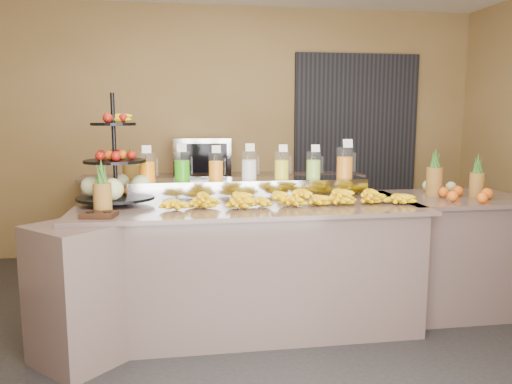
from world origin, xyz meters
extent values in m
plane|color=black|center=(0.00, 0.00, 0.00)|extent=(6.00, 6.00, 0.00)
cube|color=olive|center=(0.00, 2.51, 1.40)|extent=(6.00, 0.02, 2.80)
cube|color=black|center=(1.60, 2.46, 1.20)|extent=(1.50, 0.06, 2.20)
cube|color=gray|center=(0.00, 0.30, 0.45)|extent=(2.40, 0.90, 0.90)
cube|color=gray|center=(0.00, 0.30, 0.92)|extent=(2.50, 1.00, 0.03)
cube|color=gray|center=(-1.15, -0.10, 0.45)|extent=(0.71, 0.71, 0.90)
cube|color=gray|center=(1.70, 0.40, 0.45)|extent=(1.00, 0.80, 0.90)
cube|color=gray|center=(1.70, 0.40, 0.92)|extent=(1.08, 0.88, 0.03)
cube|color=gray|center=(0.00, 2.25, 0.45)|extent=(3.00, 0.50, 0.90)
cube|color=gray|center=(0.00, 2.25, 0.92)|extent=(3.10, 0.55, 0.03)
cube|color=gray|center=(0.04, 0.58, 1.01)|extent=(1.85, 0.30, 0.15)
cylinder|color=silver|center=(-0.74, 0.58, 1.19)|extent=(0.12, 0.12, 0.22)
cylinder|color=orange|center=(-0.74, 0.58, 1.15)|extent=(0.11, 0.11, 0.15)
cylinder|color=gray|center=(-0.75, 0.59, 1.24)|extent=(0.01, 0.01, 0.25)
cube|color=white|center=(-0.74, 0.53, 1.33)|extent=(0.07, 0.02, 0.06)
cylinder|color=silver|center=(-0.48, 0.58, 1.19)|extent=(0.12, 0.12, 0.22)
cylinder|color=#229804|center=(-0.48, 0.58, 1.16)|extent=(0.11, 0.11, 0.15)
cylinder|color=gray|center=(-0.49, 0.59, 1.24)|extent=(0.01, 0.01, 0.26)
cube|color=white|center=(-0.48, 0.52, 1.33)|extent=(0.07, 0.02, 0.06)
cylinder|color=silver|center=(-0.22, 0.58, 1.19)|extent=(0.12, 0.12, 0.21)
cylinder|color=orange|center=(-0.22, 0.58, 1.15)|extent=(0.11, 0.11, 0.14)
cylinder|color=gray|center=(-0.23, 0.59, 1.23)|extent=(0.01, 0.01, 0.25)
cube|color=white|center=(-0.22, 0.53, 1.32)|extent=(0.07, 0.02, 0.06)
cylinder|color=silver|center=(0.04, 0.58, 1.19)|extent=(0.12, 0.12, 0.22)
cylinder|color=silver|center=(0.04, 0.58, 1.16)|extent=(0.11, 0.11, 0.15)
cylinder|color=gray|center=(0.03, 0.59, 1.24)|extent=(0.01, 0.01, 0.26)
cube|color=white|center=(0.04, 0.52, 1.33)|extent=(0.07, 0.02, 0.06)
cylinder|color=silver|center=(0.30, 0.58, 1.19)|extent=(0.12, 0.12, 0.21)
cylinder|color=gold|center=(0.30, 0.58, 1.15)|extent=(0.11, 0.11, 0.15)
cylinder|color=gray|center=(0.29, 0.59, 1.24)|extent=(0.01, 0.01, 0.25)
cube|color=white|center=(0.30, 0.53, 1.32)|extent=(0.07, 0.02, 0.06)
cylinder|color=silver|center=(0.56, 0.58, 1.19)|extent=(0.12, 0.12, 0.21)
cylinder|color=#86B93C|center=(0.56, 0.58, 1.15)|extent=(0.11, 0.11, 0.14)
cylinder|color=gray|center=(0.55, 0.59, 1.23)|extent=(0.01, 0.01, 0.25)
cube|color=white|center=(0.56, 0.53, 1.32)|extent=(0.07, 0.02, 0.06)
cylinder|color=silver|center=(0.82, 0.58, 1.20)|extent=(0.13, 0.13, 0.24)
cylinder|color=#CB6D11|center=(0.82, 0.58, 1.16)|extent=(0.12, 0.12, 0.17)
cylinder|color=gray|center=(0.81, 0.59, 1.26)|extent=(0.01, 0.01, 0.29)
cube|color=white|center=(0.82, 0.52, 1.36)|extent=(0.08, 0.02, 0.07)
ellipsoid|color=yellow|center=(-0.52, 0.21, 0.98)|extent=(0.22, 0.16, 0.09)
ellipsoid|color=yellow|center=(-0.32, 0.21, 0.98)|extent=(0.22, 0.16, 0.09)
ellipsoid|color=yellow|center=(-0.12, 0.21, 0.98)|extent=(0.22, 0.16, 0.09)
ellipsoid|color=yellow|center=(0.08, 0.21, 0.98)|extent=(0.22, 0.16, 0.09)
ellipsoid|color=yellow|center=(0.28, 0.21, 0.98)|extent=(0.22, 0.16, 0.09)
ellipsoid|color=yellow|center=(0.48, 0.21, 0.98)|extent=(0.22, 0.16, 0.09)
ellipsoid|color=yellow|center=(0.68, 0.21, 0.98)|extent=(0.22, 0.16, 0.09)
ellipsoid|color=yellow|center=(0.88, 0.21, 0.98)|extent=(0.22, 0.16, 0.09)
ellipsoid|color=yellow|center=(1.08, 0.21, 0.98)|extent=(0.22, 0.16, 0.09)
ellipsoid|color=yellow|center=(-0.36, 0.21, 1.04)|extent=(0.18, 0.15, 0.08)
ellipsoid|color=yellow|center=(-0.11, 0.21, 1.04)|extent=(0.18, 0.15, 0.08)
ellipsoid|color=yellow|center=(0.15, 0.21, 1.04)|extent=(0.18, 0.15, 0.08)
ellipsoid|color=yellow|center=(0.41, 0.21, 1.04)|extent=(0.18, 0.15, 0.08)
ellipsoid|color=yellow|center=(0.66, 0.21, 1.04)|extent=(0.18, 0.15, 0.08)
ellipsoid|color=yellow|center=(0.92, 0.21, 1.04)|extent=(0.18, 0.15, 0.08)
cylinder|color=black|center=(-0.96, 0.48, 1.33)|extent=(0.03, 0.03, 0.81)
cylinder|color=black|center=(-0.96, 0.48, 0.97)|extent=(0.59, 0.59, 0.02)
cylinder|color=black|center=(-0.96, 0.48, 1.24)|extent=(0.46, 0.46, 0.02)
cylinder|color=black|center=(-0.96, 0.48, 1.51)|extent=(0.33, 0.33, 0.02)
sphere|color=beige|center=(-0.78, 0.48, 1.06)|extent=(0.15, 0.15, 0.15)
sphere|color=maroon|center=(-0.84, 0.48, 1.29)|extent=(0.07, 0.07, 0.07)
sphere|color=orange|center=(-1.05, 0.48, 1.03)|extent=(0.08, 0.08, 0.08)
cube|color=black|center=(-1.01, -0.04, 0.95)|extent=(0.24, 0.19, 0.03)
cylinder|color=brown|center=(-1.00, 0.08, 1.03)|extent=(0.12, 0.12, 0.20)
cone|color=#244E1A|center=(-1.00, 0.08, 1.21)|extent=(0.06, 0.06, 0.16)
cylinder|color=brown|center=(-0.88, 0.80, 1.06)|extent=(0.14, 0.14, 0.26)
cone|color=#244E1A|center=(-0.88, 0.80, 1.27)|extent=(0.07, 0.07, 0.16)
cylinder|color=brown|center=(1.55, 0.47, 1.04)|extent=(0.12, 0.12, 0.23)
cylinder|color=brown|center=(1.86, 0.38, 1.03)|extent=(0.11, 0.11, 0.19)
ellipsoid|color=orange|center=(1.69, 0.23, 0.97)|extent=(0.34, 0.23, 0.09)
cube|color=gray|center=(-0.24, 2.25, 1.14)|extent=(0.64, 0.47, 0.41)
camera|label=1|loc=(-0.50, -3.27, 1.56)|focal=35.00mm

